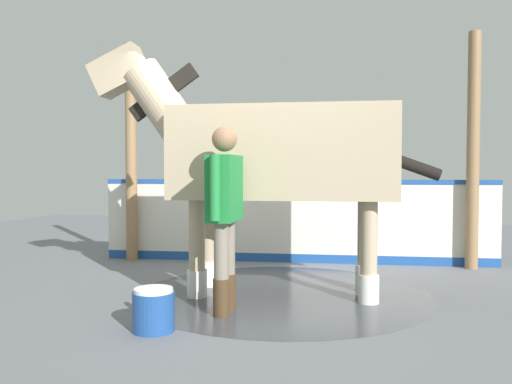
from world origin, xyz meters
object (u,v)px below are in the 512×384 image
at_px(wash_bucket, 154,310).
at_px(bottle_shampoo, 158,301).
at_px(handler, 225,206).
at_px(horse, 271,155).
at_px(bottle_spray, 141,301).

height_order(wash_bucket, bottle_shampoo, wash_bucket).
height_order(handler, wash_bucket, handler).
xyz_separation_m(horse, bottle_shampoo, (0.79, 1.02, -1.32)).
distance_m(wash_bucket, bottle_spray, 0.57).
height_order(horse, bottle_spray, horse).
relative_size(horse, bottle_spray, 15.54).
bearing_deg(horse, wash_bucket, 60.48).
relative_size(horse, wash_bucket, 10.61).
height_order(handler, bottle_spray, handler).
xyz_separation_m(horse, handler, (0.24, 0.81, -0.48)).
bearing_deg(handler, bottle_shampoo, -161.48).
relative_size(horse, handler, 2.18).
xyz_separation_m(handler, bottle_shampoo, (0.55, 0.20, -0.84)).
relative_size(handler, wash_bucket, 4.86).
bearing_deg(horse, bottle_shampoo, 46.14).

